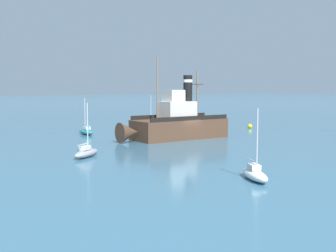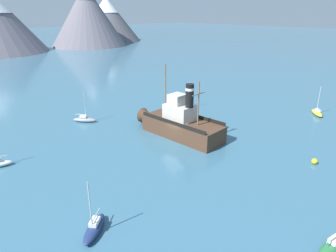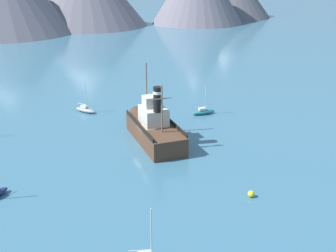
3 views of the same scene
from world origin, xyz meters
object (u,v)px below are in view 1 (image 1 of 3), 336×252
Objects in this scene: sailboat_white at (255,174)px; old_tugboat at (176,124)px; sailboat_grey at (86,152)px; sailboat_yellow at (153,120)px; mooring_buoy at (250,126)px; sailboat_teal at (86,131)px.

old_tugboat is at bearing -19.21° from sailboat_white.
old_tugboat is at bearing -63.02° from sailboat_grey.
sailboat_yellow is at bearing -21.13° from sailboat_white.
old_tugboat reaches higher than sailboat_grey.
old_tugboat is 23.58m from sailboat_white.
old_tugboat is at bearing 157.11° from sailboat_yellow.
sailboat_grey is 7.27× the size of mooring_buoy.
sailboat_teal is 25.25m from mooring_buoy.
sailboat_grey is 1.00× the size of sailboat_yellow.
mooring_buoy is at bearing -158.83° from sailboat_yellow.
old_tugboat is at bearing 107.64° from mooring_buoy.
mooring_buoy is (12.66, -31.27, -0.09)m from sailboat_grey.
sailboat_grey is at bearing 112.04° from mooring_buoy.
sailboat_yellow is 19.55m from mooring_buoy.
sailboat_yellow is (45.87, -17.73, 0.00)m from sailboat_white.
sailboat_white reaches higher than mooring_buoy.
old_tugboat is 16.03m from sailboat_grey.
mooring_buoy is (27.64, -24.79, -0.09)m from sailboat_white.
sailboat_teal is at bearing 79.11° from mooring_buoy.
sailboat_white is at bearing -156.59° from sailboat_grey.
mooring_buoy is (-4.77, -24.80, -0.09)m from sailboat_teal.
old_tugboat reaches higher than sailboat_teal.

